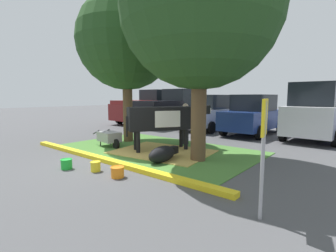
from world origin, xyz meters
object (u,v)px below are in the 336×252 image
at_px(shade_tree_right, 200,8).
at_px(pickup_truck_black, 172,109).
at_px(shade_tree_left, 126,41).
at_px(cow_holstein, 164,119).
at_px(wheelbarrow, 109,137).
at_px(pickup_truck_maroon, 148,108).
at_px(bucket_yellow, 96,166).
at_px(sedan_silver, 211,113).
at_px(calf_lying, 163,154).
at_px(hatchback_white, 254,115).
at_px(parking_sign, 264,136).
at_px(bucket_green, 67,164).
at_px(person_handler, 185,123).
at_px(bucket_orange, 117,172).
at_px(suv_black, 317,111).

xyz_separation_m(shade_tree_right, pickup_truck_black, (-6.21, 6.49, -3.27)).
height_order(shade_tree_left, cow_holstein, shade_tree_left).
height_order(wheelbarrow, pickup_truck_maroon, pickup_truck_maroon).
relative_size(bucket_yellow, sedan_silver, 0.06).
xyz_separation_m(cow_holstein, pickup_truck_black, (-4.49, 6.08, -0.03)).
distance_m(shade_tree_right, sedan_silver, 8.01).
height_order(shade_tree_right, calf_lying, shade_tree_right).
relative_size(cow_holstein, hatchback_white, 0.63).
distance_m(parking_sign, bucket_green, 5.12).
bearing_deg(pickup_truck_maroon, person_handler, -35.58).
relative_size(wheelbarrow, pickup_truck_maroon, 0.30).
bearing_deg(calf_lying, sedan_silver, 109.53).
relative_size(bucket_green, pickup_truck_black, 0.06).
bearing_deg(bucket_orange, shade_tree_right, 75.66).
bearing_deg(shade_tree_left, calf_lying, -25.29).
height_order(calf_lying, hatchback_white, hatchback_white).
bearing_deg(shade_tree_right, suv_black, 73.05).
bearing_deg(pickup_truck_maroon, pickup_truck_black, -6.20).
height_order(shade_tree_left, bucket_yellow, shade_tree_left).
xyz_separation_m(shade_tree_left, wheelbarrow, (0.35, -1.25, -3.82)).
xyz_separation_m(bucket_yellow, suv_black, (3.48, 9.22, 1.13)).
distance_m(shade_tree_right, bucket_yellow, 5.19).
xyz_separation_m(pickup_truck_black, suv_black, (8.23, 0.14, 0.16)).
height_order(shade_tree_right, suv_black, shade_tree_right).
relative_size(calf_lying, wheelbarrow, 0.81).
height_order(cow_holstein, suv_black, suv_black).
height_order(parking_sign, suv_black, suv_black).
distance_m(shade_tree_left, calf_lying, 5.42).
relative_size(cow_holstein, bucket_green, 9.01).
relative_size(cow_holstein, bucket_orange, 8.41).
bearing_deg(bucket_orange, wheelbarrow, 145.93).
relative_size(person_handler, pickup_truck_black, 0.30).
relative_size(wheelbarrow, bucket_orange, 4.83).
bearing_deg(suv_black, calf_lying, -110.33).
relative_size(bucket_green, pickup_truck_maroon, 0.06).
relative_size(parking_sign, pickup_truck_black, 0.35).
relative_size(wheelbarrow, bucket_green, 5.18).
xyz_separation_m(bucket_yellow, pickup_truck_maroon, (-7.23, 9.35, 0.98)).
relative_size(sedan_silver, suv_black, 0.96).
height_order(pickup_truck_maroon, hatchback_white, pickup_truck_maroon).
bearing_deg(cow_holstein, bucket_yellow, -85.10).
height_order(shade_tree_left, shade_tree_right, shade_tree_right).
relative_size(cow_holstein, pickup_truck_black, 0.52).
relative_size(parking_sign, bucket_orange, 5.66).
distance_m(bucket_orange, pickup_truck_black, 10.64).
distance_m(wheelbarrow, hatchback_white, 7.38).
height_order(person_handler, wheelbarrow, person_handler).
bearing_deg(sedan_silver, bucket_orange, -73.58).
relative_size(pickup_truck_maroon, sedan_silver, 1.23).
relative_size(parking_sign, sedan_silver, 0.43).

